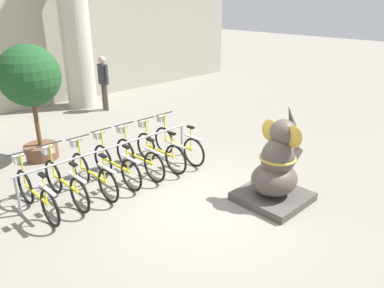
% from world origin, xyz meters
% --- Properties ---
extents(ground_plane, '(60.00, 60.00, 0.00)m').
position_xyz_m(ground_plane, '(0.00, 0.00, 0.00)').
color(ground_plane, gray).
extents(building_facade, '(20.00, 0.20, 6.00)m').
position_xyz_m(building_facade, '(0.00, 8.60, 3.00)').
color(building_facade, '#A39E8E').
rests_on(building_facade, ground_plane).
extents(column_right, '(1.20, 1.20, 5.16)m').
position_xyz_m(column_right, '(1.77, 7.60, 2.62)').
color(column_right, '#BCB7A8').
rests_on(column_right, ground_plane).
extents(bike_rack, '(3.96, 0.05, 0.77)m').
position_xyz_m(bike_rack, '(-0.65, 1.95, 0.61)').
color(bike_rack, gray).
rests_on(bike_rack, ground_plane).
extents(bicycle_0, '(0.48, 1.70, 1.04)m').
position_xyz_m(bicycle_0, '(-2.33, 1.80, 0.41)').
color(bicycle_0, black).
rests_on(bicycle_0, ground_plane).
extents(bicycle_1, '(0.48, 1.70, 1.04)m').
position_xyz_m(bicycle_1, '(-1.77, 1.85, 0.41)').
color(bicycle_1, black).
rests_on(bicycle_1, ground_plane).
extents(bicycle_2, '(0.48, 1.70, 1.04)m').
position_xyz_m(bicycle_2, '(-1.21, 1.81, 0.41)').
color(bicycle_2, black).
rests_on(bicycle_2, ground_plane).
extents(bicycle_3, '(0.48, 1.70, 1.04)m').
position_xyz_m(bicycle_3, '(-0.65, 1.87, 0.41)').
color(bicycle_3, black).
rests_on(bicycle_3, ground_plane).
extents(bicycle_4, '(0.48, 1.70, 1.04)m').
position_xyz_m(bicycle_4, '(-0.09, 1.85, 0.41)').
color(bicycle_4, black).
rests_on(bicycle_4, ground_plane).
extents(bicycle_5, '(0.48, 1.70, 1.04)m').
position_xyz_m(bicycle_5, '(0.47, 1.82, 0.41)').
color(bicycle_5, black).
rests_on(bicycle_5, ground_plane).
extents(bicycle_6, '(0.48, 1.70, 1.04)m').
position_xyz_m(bicycle_6, '(1.03, 1.84, 0.41)').
color(bicycle_6, black).
rests_on(bicycle_6, ground_plane).
extents(elephant_statue, '(1.19, 1.19, 1.83)m').
position_xyz_m(elephant_statue, '(1.08, -0.83, 0.62)').
color(elephant_statue, '#4C4742').
rests_on(elephant_statue, ground_plane).
extents(person_pedestrian, '(0.24, 0.47, 1.80)m').
position_xyz_m(person_pedestrian, '(2.05, 6.58, 1.09)').
color(person_pedestrian, brown).
rests_on(person_pedestrian, ground_plane).
extents(potted_tree, '(1.36, 1.36, 2.66)m').
position_xyz_m(potted_tree, '(-1.24, 4.14, 1.84)').
color(potted_tree, brown).
rests_on(potted_tree, ground_plane).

